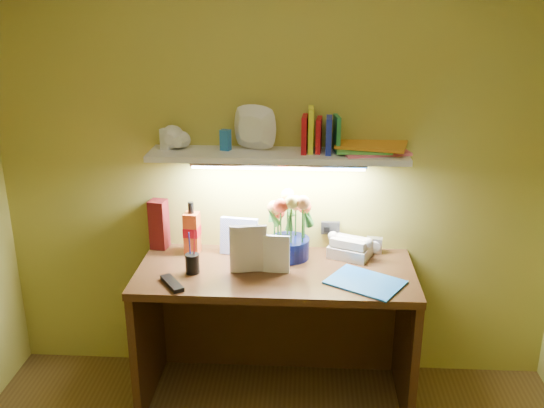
# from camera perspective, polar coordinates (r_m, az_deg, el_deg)

# --- Properties ---
(desk) EXTENTS (1.40, 0.60, 0.75)m
(desk) POSITION_cam_1_polar(r_m,az_deg,el_deg) (3.25, 0.33, -12.18)
(desk) COLOR #391D0F
(desk) RESTS_ON ground
(flower_bouquet) EXTENTS (0.26, 0.26, 0.37)m
(flower_bouquet) POSITION_cam_1_polar(r_m,az_deg,el_deg) (3.14, 1.64, -1.91)
(flower_bouquet) COLOR #060D3D
(flower_bouquet) RESTS_ON desk
(telephone) EXTENTS (0.25, 0.22, 0.12)m
(telephone) POSITION_cam_1_polar(r_m,az_deg,el_deg) (3.22, 7.37, -3.92)
(telephone) COLOR beige
(telephone) RESTS_ON desk
(desk_clock) EXTENTS (0.09, 0.06, 0.08)m
(desk_clock) POSITION_cam_1_polar(r_m,az_deg,el_deg) (3.30, 9.59, -3.83)
(desk_clock) COLOR silver
(desk_clock) RESTS_ON desk
(whisky_bottle) EXTENTS (0.08, 0.08, 0.29)m
(whisky_bottle) POSITION_cam_1_polar(r_m,az_deg,el_deg) (3.24, -7.56, -2.22)
(whisky_bottle) COLOR #C6461D
(whisky_bottle) RESTS_ON desk
(whisky_box) EXTENTS (0.10, 0.10, 0.27)m
(whisky_box) POSITION_cam_1_polar(r_m,az_deg,el_deg) (3.33, -10.59, -1.88)
(whisky_box) COLOR #581113
(whisky_box) RESTS_ON desk
(pen_cup) EXTENTS (0.09, 0.09, 0.17)m
(pen_cup) POSITION_cam_1_polar(r_m,az_deg,el_deg) (3.03, -7.53, -4.98)
(pen_cup) COLOR black
(pen_cup) RESTS_ON desk
(art_card) EXTENTS (0.20, 0.07, 0.20)m
(art_card) POSITION_cam_1_polar(r_m,az_deg,el_deg) (3.22, -3.13, -3.05)
(art_card) COLOR white
(art_card) RESTS_ON desk
(tv_remote) EXTENTS (0.14, 0.18, 0.02)m
(tv_remote) POSITION_cam_1_polar(r_m,az_deg,el_deg) (2.95, -9.39, -7.37)
(tv_remote) COLOR black
(tv_remote) RESTS_ON desk
(blue_folder) EXTENTS (0.42, 0.39, 0.01)m
(blue_folder) POSITION_cam_1_polar(r_m,az_deg,el_deg) (2.97, 8.76, -7.28)
(blue_folder) COLOR blue
(blue_folder) RESTS_ON desk
(desk_book_a) EXTENTS (0.19, 0.04, 0.25)m
(desk_book_a) POSITION_cam_1_polar(r_m,az_deg,el_deg) (3.00, -4.02, -4.32)
(desk_book_a) COLOR beige
(desk_book_a) RESTS_ON desk
(desk_book_b) EXTENTS (0.15, 0.03, 0.20)m
(desk_book_b) POSITION_cam_1_polar(r_m,az_deg,el_deg) (3.01, -1.08, -4.65)
(desk_book_b) COLOR white
(desk_book_b) RESTS_ON desk
(wall_shelf) EXTENTS (1.31, 0.36, 0.25)m
(wall_shelf) POSITION_cam_1_polar(r_m,az_deg,el_deg) (3.04, 0.77, 5.26)
(wall_shelf) COLOR white
(wall_shelf) RESTS_ON ground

